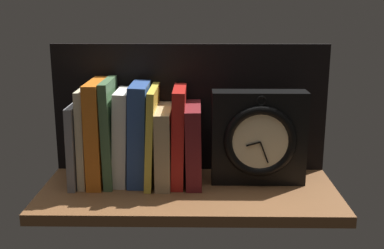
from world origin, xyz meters
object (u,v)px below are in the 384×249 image
Objects in this scene: book_orange_pandolfini at (98,132)px; book_yellow_seinlanguage at (152,135)px; book_gray_chess at (78,142)px; book_maroon_dawkins at (194,144)px; book_cream_twain at (86,135)px; framed_clock at (259,138)px; book_white_catcher at (123,137)px; book_tan_shortstories at (164,145)px; book_blue_modern at (139,134)px; book_green_romantic at (110,132)px; book_red_requiem at (179,136)px.

book_yellow_seinlanguage is at bearing 0.00° from book_orange_pandolfini.
book_gray_chess reaches higher than book_maroon_dawkins.
book_cream_twain is 1.03× the size of framed_clock.
book_white_catcher is 1.19× the size of book_maroon_dawkins.
book_tan_shortstories is at bearing 0.00° from book_orange_pandolfini.
book_maroon_dawkins is at bearing 0.00° from book_gray_chess.
book_blue_modern is (14.85, 0.00, 2.25)cm from book_gray_chess.
book_tan_shortstories is (2.91, -0.00, -2.48)cm from book_yellow_seinlanguage.
book_red_requiem is (16.48, -0.00, -0.92)cm from book_green_romantic.
book_gray_chess is 0.78× the size of book_green_romantic.
book_orange_pandolfini is at bearing 178.97° from framed_clock.
book_maroon_dawkins is at bearing 0.00° from book_tan_shortstories.
book_yellow_seinlanguage is 3.82cm from book_tan_shortstories.
book_orange_pandolfini is 1.07× the size of book_yellow_seinlanguage.
book_green_romantic is 13.38cm from book_tan_shortstories.
book_orange_pandolfini reaches higher than book_tan_shortstories.
book_orange_pandolfini is 23.23cm from book_maroon_dawkins.
book_green_romantic is 35.61cm from framed_clock.
book_blue_modern reaches higher than book_cream_twain.
book_maroon_dawkins reaches higher than book_tan_shortstories.
book_green_romantic is at bearing 180.00° from book_blue_modern.
book_orange_pandolfini is 1.03× the size of book_blue_modern.
book_cream_twain is 0.94× the size of book_orange_pandolfini.
book_cream_twain is 12.79cm from book_blue_modern.
framed_clock is at bearing -1.11° from book_green_romantic.
book_orange_pandolfini is at bearing 180.00° from book_red_requiem.
book_yellow_seinlanguage is 6.44cm from book_red_requiem.
book_orange_pandolfini is at bearing -0.00° from book_cream_twain.
book_green_romantic is 1.32× the size of book_maroon_dawkins.
book_orange_pandolfini is 16.28cm from book_tan_shortstories.
book_orange_pandolfini is 13.07cm from book_yellow_seinlanguage.
book_white_catcher is at bearing 0.00° from book_green_romantic.
framed_clock is at bearing -0.91° from book_gray_chess.
book_yellow_seinlanguage is at bearing 0.00° from book_cream_twain.
book_green_romantic reaches higher than book_red_requiem.
book_cream_twain is 2.99cm from book_orange_pandolfini.
book_white_catcher is at bearing 0.00° from book_cream_twain.
book_cream_twain is at bearing 180.00° from book_orange_pandolfini.
book_red_requiem is (24.44, -0.00, 1.79)cm from book_gray_chess.
book_yellow_seinlanguage reaches higher than book_white_catcher.
book_gray_chess is 2.74cm from book_cream_twain.
book_maroon_dawkins is at bearing 0.00° from book_red_requiem.
book_tan_shortstories is (15.95, 0.00, -3.24)cm from book_orange_pandolfini.
book_cream_twain reaches higher than framed_clock.
book_white_catcher reaches higher than framed_clock.
framed_clock reaches higher than book_tan_shortstories.
book_cream_twain is 0.96× the size of book_blue_modern.
book_blue_modern reaches higher than framed_clock.
book_cream_twain is 1.00× the size of book_red_requiem.
book_gray_chess is at bearing 180.00° from book_green_romantic.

